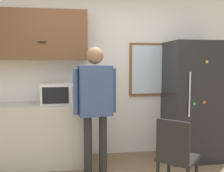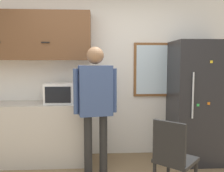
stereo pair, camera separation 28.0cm
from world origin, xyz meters
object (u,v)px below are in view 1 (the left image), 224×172
at_px(person, 95,97).
at_px(refrigerator, 193,101).
at_px(microwave, 60,94).
at_px(chair, 176,154).

bearing_deg(person, refrigerator, 3.22).
relative_size(microwave, chair, 0.58).
bearing_deg(microwave, person, -41.26).
xyz_separation_m(refrigerator, chair, (-0.70, -1.05, -0.44)).
bearing_deg(refrigerator, microwave, 178.57).
height_order(person, chair, person).
bearing_deg(chair, refrigerator, -81.73).
relative_size(person, refrigerator, 0.94).
xyz_separation_m(person, chair, (0.87, -0.67, -0.58)).
xyz_separation_m(microwave, chair, (1.36, -1.10, -0.58)).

